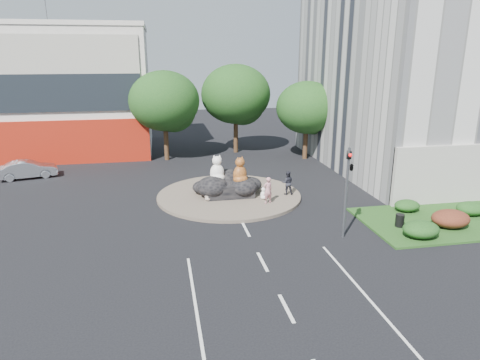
% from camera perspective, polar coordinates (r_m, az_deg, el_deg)
% --- Properties ---
extents(ground, '(120.00, 120.00, 0.00)m').
position_cam_1_polar(ground, '(20.98, 3.02, -10.85)').
color(ground, black).
rests_on(ground, ground).
extents(roundabout_island, '(10.00, 10.00, 0.20)m').
position_cam_1_polar(roundabout_island, '(30.01, -1.48, -2.07)').
color(roundabout_island, brown).
rests_on(roundabout_island, ground).
extents(rock_plinth, '(3.20, 2.60, 0.90)m').
position_cam_1_polar(rock_plinth, '(29.84, -1.49, -1.07)').
color(rock_plinth, black).
rests_on(rock_plinth, roundabout_island).
extents(shophouse_block, '(25.20, 12.30, 17.40)m').
position_cam_1_polar(shophouse_block, '(48.07, -27.45, 10.52)').
color(shophouse_block, silver).
rests_on(shophouse_block, ground).
extents(grass_verge, '(10.00, 6.00, 0.12)m').
position_cam_1_polar(grass_verge, '(28.45, 25.76, -4.90)').
color(grass_verge, '#1C4717').
rests_on(grass_verge, ground).
extents(tree_left, '(6.46, 6.46, 8.27)m').
position_cam_1_polar(tree_left, '(40.41, -9.95, 9.97)').
color(tree_left, '#382314').
rests_on(tree_left, ground).
extents(tree_mid, '(6.84, 6.84, 8.76)m').
position_cam_1_polar(tree_mid, '(43.04, -0.50, 11.00)').
color(tree_mid, '#382314').
rests_on(tree_mid, ground).
extents(tree_right, '(5.70, 5.70, 7.30)m').
position_cam_1_polar(tree_right, '(40.82, 8.95, 9.20)').
color(tree_right, '#382314').
rests_on(tree_right, ground).
extents(hedge_near_green, '(2.00, 1.60, 0.90)m').
position_cam_1_polar(hedge_near_green, '(25.09, 22.99, -6.07)').
color(hedge_near_green, '#123A14').
rests_on(hedge_near_green, grass_verge).
extents(hedge_red, '(2.20, 1.76, 0.99)m').
position_cam_1_polar(hedge_red, '(27.24, 26.27, -4.64)').
color(hedge_red, '#451612').
rests_on(hedge_red, grass_verge).
extents(hedge_mid_green, '(1.80, 1.44, 0.81)m').
position_cam_1_polar(hedge_mid_green, '(29.87, 28.42, -3.34)').
color(hedge_mid_green, '#123A14').
rests_on(hedge_mid_green, grass_verge).
extents(hedge_back_green, '(1.60, 1.28, 0.72)m').
position_cam_1_polar(hedge_back_green, '(28.87, 21.38, -3.20)').
color(hedge_back_green, '#123A14').
rests_on(hedge_back_green, grass_verge).
extents(traffic_light, '(0.44, 1.24, 5.00)m').
position_cam_1_polar(traffic_light, '(23.07, 14.36, 0.85)').
color(traffic_light, '#595B60').
rests_on(traffic_light, ground).
extents(street_lamp, '(2.34, 0.22, 8.06)m').
position_cam_1_polar(street_lamp, '(31.75, 22.72, 5.98)').
color(street_lamp, '#595B60').
rests_on(street_lamp, ground).
extents(cat_white, '(1.25, 1.12, 1.92)m').
position_cam_1_polar(cat_white, '(29.51, -3.07, 1.56)').
color(cat_white, white).
rests_on(cat_white, rock_plinth).
extents(cat_tabby, '(1.47, 1.41, 1.90)m').
position_cam_1_polar(cat_tabby, '(29.11, -0.00, 1.36)').
color(cat_tabby, '#C88429').
rests_on(cat_tabby, rock_plinth).
extents(kitten_calico, '(0.53, 0.47, 0.82)m').
position_cam_1_polar(kitten_calico, '(28.64, -4.31, -1.95)').
color(kitten_calico, white).
rests_on(kitten_calico, roundabout_island).
extents(kitten_white, '(0.65, 0.61, 0.87)m').
position_cam_1_polar(kitten_white, '(28.88, 3.16, -1.72)').
color(kitten_white, white).
rests_on(kitten_white, roundabout_island).
extents(pedestrian_pink, '(0.74, 0.59, 1.77)m').
position_cam_1_polar(pedestrian_pink, '(27.96, 3.73, -1.36)').
color(pedestrian_pink, '#C27E85').
rests_on(pedestrian_pink, roundabout_island).
extents(pedestrian_dark, '(0.91, 0.77, 1.68)m').
position_cam_1_polar(pedestrian_dark, '(29.87, 6.35, -0.37)').
color(pedestrian_dark, '#21222A').
rests_on(pedestrian_dark, roundabout_island).
extents(parked_car, '(4.64, 2.56, 1.45)m').
position_cam_1_polar(parked_car, '(38.39, -26.45, 1.28)').
color(parked_car, '#B5B6BD').
rests_on(parked_car, ground).
extents(litter_bin, '(0.51, 0.51, 0.73)m').
position_cam_1_polar(litter_bin, '(26.18, 20.52, -5.07)').
color(litter_bin, black).
rests_on(litter_bin, grass_verge).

